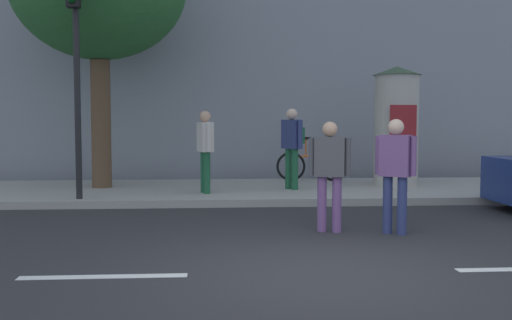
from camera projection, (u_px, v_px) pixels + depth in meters
The scene contains 10 objects.
ground_plane at pixel (324, 273), 6.73m from camera, with size 80.00×80.00×0.00m, color #2B2B2D.
sidewalk_curb at pixel (268, 191), 13.69m from camera, with size 36.00×4.00×0.15m, color #9E9B93.
lane_markings at pixel (324, 273), 6.73m from camera, with size 25.80×0.16×0.01m.
traffic_light at pixel (75, 45), 11.47m from camera, with size 0.24×0.45×4.35m.
poster_column at pixel (396, 125), 14.04m from camera, with size 1.10×1.10×2.73m.
pedestrian_with_backpack at pixel (330, 166), 9.12m from camera, with size 0.61×0.46×1.65m.
pedestrian_with_bag at pixel (396, 166), 8.94m from camera, with size 0.52×0.52×1.69m.
pedestrian_near_pole at pixel (292, 141), 13.31m from camera, with size 0.51×0.53×1.76m.
pedestrian_in_red_top at pixel (205, 144), 12.62m from camera, with size 0.36×0.63×1.70m.
bicycle_leaning at pixel (312, 165), 15.10m from camera, with size 1.77×0.20×1.09m.
Camera 1 is at (-1.21, -6.56, 1.70)m, focal length 42.95 mm.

